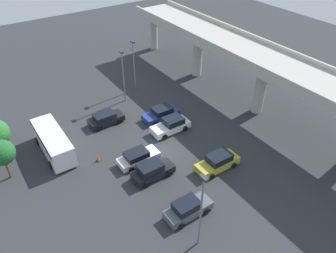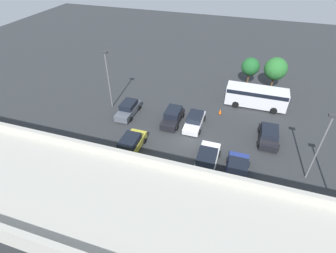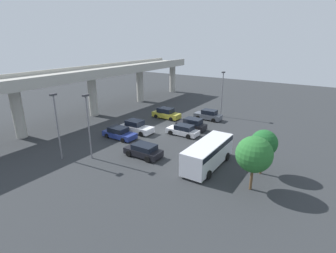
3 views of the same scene
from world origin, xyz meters
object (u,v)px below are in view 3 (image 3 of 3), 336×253
(parked_car_0, at_px, (144,150))
(lamp_post_near_aisle, at_px, (222,91))
(lamp_post_by_overpass, at_px, (57,121))
(tree_front_left, at_px, (254,154))
(parked_car_3, at_px, (183,130))
(parked_car_6, at_px, (208,115))
(lamp_post_mid_lot, at_px, (88,122))
(parked_car_5, at_px, (166,114))
(parked_car_4, at_px, (192,124))
(parked_car_2, at_px, (136,127))
(tree_front_right, at_px, (264,143))
(traffic_cone, at_px, (197,144))
(parked_car_1, at_px, (119,133))
(shuttle_bus, at_px, (208,152))

(parked_car_0, relative_size, lamp_post_near_aisle, 0.57)
(lamp_post_by_overpass, bearing_deg, tree_front_left, -74.80)
(parked_car_0, relative_size, parked_car_3, 0.96)
(parked_car_6, xyz_separation_m, lamp_post_mid_lot, (-20.49, 4.62, 3.51))
(tree_front_left, bearing_deg, parked_car_5, 52.51)
(parked_car_0, bearing_deg, parked_car_4, -90.70)
(parked_car_2, distance_m, parked_car_3, 6.64)
(lamp_post_near_aisle, distance_m, tree_front_right, 19.94)
(parked_car_6, distance_m, tree_front_left, 21.12)
(lamp_post_mid_lot, xyz_separation_m, tree_front_left, (3.35, -16.68, -0.90))
(parked_car_0, height_order, lamp_post_by_overpass, lamp_post_by_overpass)
(parked_car_2, distance_m, traffic_cone, 9.53)
(parked_car_1, relative_size, traffic_cone, 6.66)
(traffic_cone, bearing_deg, shuttle_bus, -140.50)
(lamp_post_mid_lot, height_order, tree_front_right, lamp_post_mid_lot)
(parked_car_3, height_order, lamp_post_by_overpass, lamp_post_by_overpass)
(parked_car_6, bearing_deg, tree_front_right, 131.19)
(parked_car_4, bearing_deg, parked_car_3, 92.19)
(parked_car_4, relative_size, lamp_post_near_aisle, 0.57)
(shuttle_bus, bearing_deg, parked_car_3, 45.75)
(parked_car_1, distance_m, lamp_post_by_overpass, 9.04)
(parked_car_2, bearing_deg, lamp_post_by_overpass, -97.13)
(parked_car_3, bearing_deg, parked_car_2, 23.73)
(parked_car_4, height_order, tree_front_right, tree_front_right)
(lamp_post_mid_lot, bearing_deg, lamp_post_near_aisle, -13.59)
(parked_car_6, bearing_deg, traffic_cone, 108.14)
(parked_car_2, relative_size, lamp_post_near_aisle, 0.63)
(parked_car_2, bearing_deg, lamp_post_mid_lot, -82.23)
(parked_car_2, height_order, parked_car_3, parked_car_2)
(parked_car_6, distance_m, lamp_post_mid_lot, 21.30)
(lamp_post_mid_lot, bearing_deg, parked_car_5, 5.24)
(lamp_post_near_aisle, bearing_deg, lamp_post_mid_lot, 166.41)
(parked_car_0, height_order, lamp_post_near_aisle, lamp_post_near_aisle)
(parked_car_4, relative_size, tree_front_right, 0.96)
(parked_car_1, bearing_deg, parked_car_4, 52.13)
(parked_car_1, height_order, parked_car_3, parked_car_1)
(parked_car_2, xyz_separation_m, traffic_cone, (0.12, -9.52, -0.46))
(parked_car_4, distance_m, lamp_post_by_overpass, 18.48)
(parked_car_1, distance_m, parked_car_6, 15.55)
(parked_car_3, height_order, parked_car_4, parked_car_4)
(parked_car_4, bearing_deg, lamp_post_near_aisle, -96.10)
(parked_car_1, height_order, parked_car_4, parked_car_4)
(parked_car_1, relative_size, parked_car_3, 1.04)
(parked_car_3, distance_m, parked_car_6, 8.53)
(parked_car_3, distance_m, tree_front_left, 14.91)
(parked_car_2, relative_size, shuttle_bus, 0.62)
(parked_car_2, relative_size, tree_front_left, 0.96)
(parked_car_5, bearing_deg, lamp_post_mid_lot, -84.76)
(parked_car_1, xyz_separation_m, parked_car_2, (2.97, -0.51, 0.10))
(shuttle_bus, xyz_separation_m, tree_front_right, (1.39, -5.06, 1.69))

